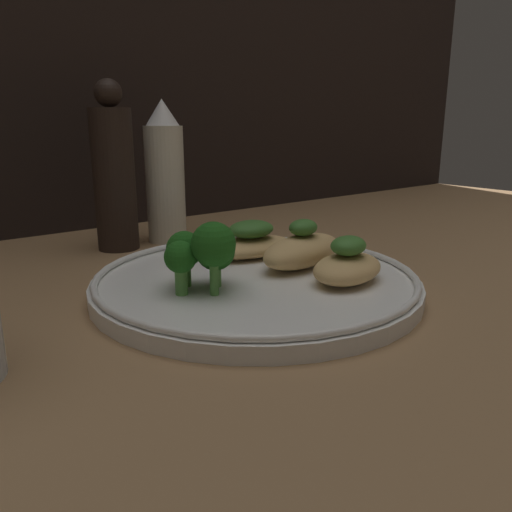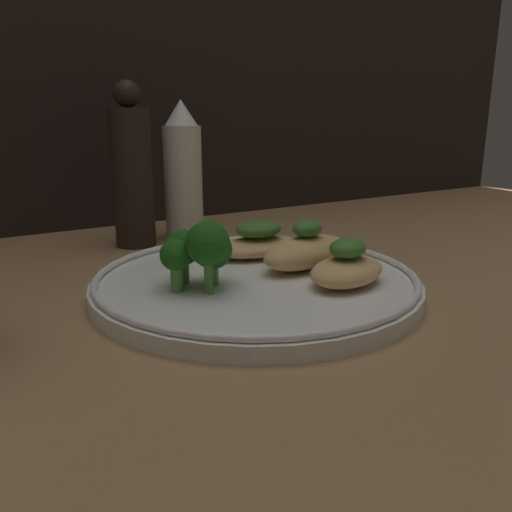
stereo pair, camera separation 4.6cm
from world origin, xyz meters
TOP-DOWN VIEW (x-y plane):
  - ground_plane at (0.00, 0.00)cm, footprint 180.00×180.00cm
  - plate at (0.00, 0.00)cm, footprint 30.17×30.17cm
  - grilled_meat_front at (5.53, -6.24)cm, footprint 9.37×7.45cm
  - grilled_meat_middle at (5.93, 0.29)cm, footprint 11.91×7.38cm
  - grilled_meat_back at (4.31, 6.27)cm, footprint 10.48×6.63cm
  - broccoli_bunch at (-5.92, -0.13)cm, footprint 6.52×6.96cm
  - sauce_bottle at (3.58, 23.49)cm, footprint 5.00×5.00cm
  - pepper_grinder at (-3.30, 23.49)cm, footprint 5.02×5.02cm

SIDE VIEW (x-z plane):
  - ground_plane at x=0.00cm, z-range -1.00..0.00cm
  - plate at x=0.00cm, z-range -0.01..1.99cm
  - grilled_meat_back at x=4.31cm, z-range 0.93..4.80cm
  - grilled_meat_front at x=5.53cm, z-range 0.85..5.06cm
  - grilled_meat_middle at x=5.93cm, z-range 0.75..5.49cm
  - broccoli_bunch at x=-5.92cm, z-range 1.82..8.02cm
  - sauce_bottle at x=3.58cm, z-range -0.39..17.79cm
  - pepper_grinder at x=-3.30cm, z-range -0.87..19.38cm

